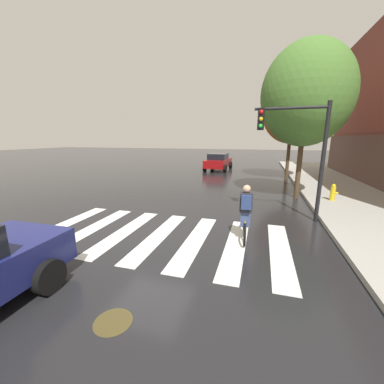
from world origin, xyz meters
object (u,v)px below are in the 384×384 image
manhole_cover (113,322)px  traffic_light_near (299,142)px  street_tree_mid (292,109)px  cyclist (246,213)px  street_tree_near (306,95)px  sedan_mid (218,161)px  fire_hydrant (333,192)px

manhole_cover → traffic_light_near: size_ratio=0.15×
traffic_light_near → street_tree_mid: 9.84m
cyclist → street_tree_near: (2.17, 5.94, 4.10)m
manhole_cover → cyclist: bearing=64.6°
traffic_light_near → sedan_mid: bearing=111.3°
traffic_light_near → street_tree_mid: (0.67, 9.59, 2.10)m
sedan_mid → cyclist: bearing=-77.1°
fire_hydrant → street_tree_mid: size_ratio=0.11×
fire_hydrant → street_tree_mid: bearing=101.7°
fire_hydrant → street_tree_mid: street_tree_mid is taller
traffic_light_near → street_tree_near: size_ratio=0.57×
cyclist → street_tree_near: bearing=69.9°
sedan_mid → cyclist: (3.57, -15.63, 0.04)m
fire_hydrant → cyclist: bearing=-124.6°
sedan_mid → fire_hydrant: size_ratio=5.89×
fire_hydrant → street_tree_near: size_ratio=0.11×
sedan_mid → traffic_light_near: bearing=-68.7°
street_tree_near → manhole_cover: bearing=-112.3°
manhole_cover → traffic_light_near: bearing=61.5°
street_tree_near → street_tree_mid: bearing=89.3°
manhole_cover → street_tree_mid: (4.11, 15.92, 4.96)m
cyclist → fire_hydrant: bearing=55.4°
manhole_cover → fire_hydrant: fire_hydrant is taller
fire_hydrant → street_tree_near: 4.70m
sedan_mid → street_tree_near: (5.75, -9.69, 4.14)m
traffic_light_near → fire_hydrant: size_ratio=5.38×
sedan_mid → fire_hydrant: (7.21, -10.35, -0.27)m
manhole_cover → street_tree_near: 11.75m
traffic_light_near → manhole_cover: bearing=-118.5°
street_tree_near → cyclist: bearing=-110.1°
manhole_cover → traffic_light_near: (3.44, 6.33, 2.86)m
street_tree_near → traffic_light_near: bearing=-99.6°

